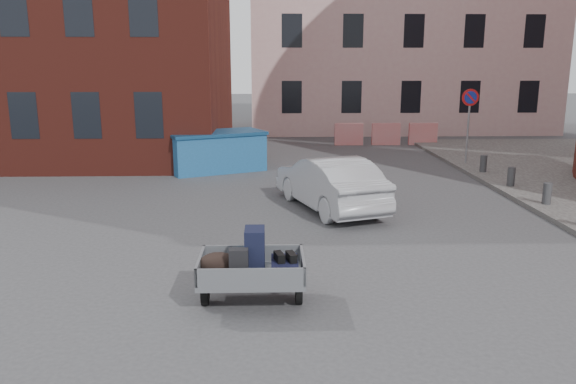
{
  "coord_description": "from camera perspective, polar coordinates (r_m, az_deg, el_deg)",
  "views": [
    {
      "loc": [
        -1.05,
        -10.35,
        3.63
      ],
      "look_at": [
        -0.72,
        0.69,
        1.1
      ],
      "focal_mm": 35.0,
      "sensor_mm": 36.0,
      "label": 1
    }
  ],
  "objects": [
    {
      "name": "bollards",
      "position": [
        15.79,
        24.83,
        -0.13
      ],
      "size": [
        0.22,
        9.02,
        0.55
      ],
      "color": "#3A3A3D",
      "rests_on": "sidewalk"
    },
    {
      "name": "trailer",
      "position": [
        8.64,
        -3.78,
        -7.59
      ],
      "size": [
        1.6,
        1.8,
        1.2
      ],
      "rotation": [
        0.0,
        0.0,
        -0.0
      ],
      "color": "black",
      "rests_on": "ground"
    },
    {
      "name": "no_parking_sign",
      "position": [
        21.12,
        17.95,
        7.89
      ],
      "size": [
        0.6,
        0.09,
        2.65
      ],
      "color": "gray",
      "rests_on": "sidewalk"
    },
    {
      "name": "building_pink",
      "position": [
        33.28,
        11.08,
        18.49
      ],
      "size": [
        16.0,
        8.0,
        14.0
      ],
      "primitive_type": "cube",
      "color": "#C89A9A",
      "rests_on": "ground"
    },
    {
      "name": "dumpster",
      "position": [
        19.55,
        -7.33,
        4.14
      ],
      "size": [
        3.65,
        2.88,
        1.36
      ],
      "rotation": [
        0.0,
        0.0,
        0.43
      ],
      "color": "#205E9A",
      "rests_on": "ground"
    },
    {
      "name": "silver_car",
      "position": [
        14.3,
        4.24,
        0.95
      ],
      "size": [
        2.7,
        4.36,
        1.36
      ],
      "primitive_type": "imported",
      "rotation": [
        0.0,
        0.0,
        3.48
      ],
      "color": "#A3A4AA",
      "rests_on": "ground"
    },
    {
      "name": "ground",
      "position": [
        11.02,
        3.86,
        -6.36
      ],
      "size": [
        120.0,
        120.0,
        0.0
      ],
      "primitive_type": "plane",
      "color": "#38383A",
      "rests_on": "ground"
    },
    {
      "name": "barriers",
      "position": [
        26.08,
        9.94,
        5.82
      ],
      "size": [
        4.7,
        0.18,
        1.0
      ],
      "color": "red",
      "rests_on": "ground"
    }
  ]
}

